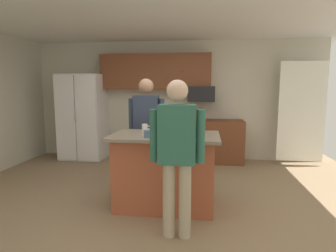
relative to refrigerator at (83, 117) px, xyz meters
The scene contains 16 objects.
floor 3.25m from the refrigerator, 49.98° to the right, with size 7.04×7.04×0.00m, color #937A5B.
ceiling 3.53m from the refrigerator, 49.98° to the right, with size 7.04×7.04×0.00m, color white.
back_wall 2.08m from the refrigerator, 11.81° to the left, with size 6.40×0.10×2.60m, color beige.
french_door_window_panel 4.60m from the refrigerator, ahead, with size 0.90×0.06×2.00m, color white.
cabinet_run_upper 1.89m from the refrigerator, ahead, with size 2.40×0.38×0.75m.
cabinet_run_lower 2.65m from the refrigerator, ahead, with size 1.80×0.63×0.90m.
refrigerator is the anchor object (origin of this frame).
microwave_over_range 2.65m from the refrigerator, ahead, with size 0.56×0.40×0.32m, color black.
kitchen_island 3.21m from the refrigerator, 46.83° to the right, with size 1.41×0.84×0.98m.
person_guest_by_door 3.90m from the refrigerator, 51.89° to the right, with size 0.57×0.22×1.67m.
person_guest_left 2.40m from the refrigerator, 42.02° to the right, with size 0.57×0.23×1.72m.
tumbler_amber 3.56m from the refrigerator, 43.72° to the right, with size 0.06×0.06×0.12m.
glass_dark_ale 3.34m from the refrigerator, 42.27° to the right, with size 0.06×0.06×0.14m.
mug_ceramic_white 2.83m from the refrigerator, 48.69° to the right, with size 0.12×0.08×0.11m.
mug_blue_stoneware 3.25m from the refrigerator, 52.14° to the right, with size 0.13×0.08×0.09m.
glass_pilsner 3.11m from the refrigerator, 42.05° to the right, with size 0.08×0.08×0.16m.
Camera 1 is at (0.69, -3.52, 1.59)m, focal length 30.06 mm.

